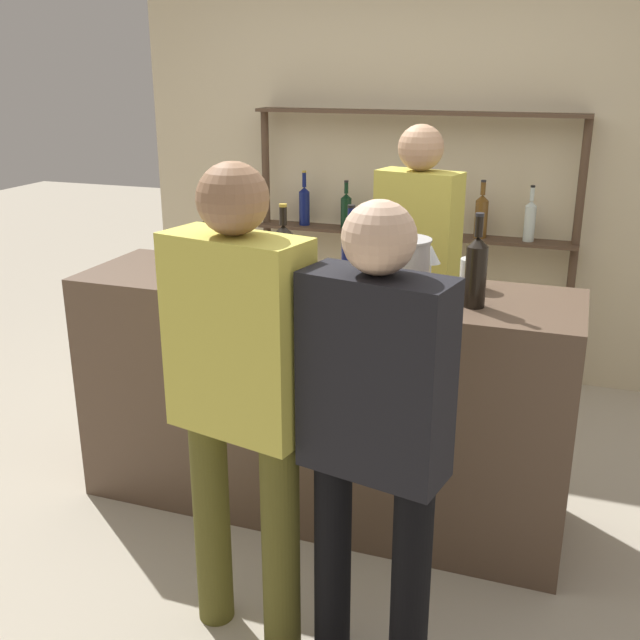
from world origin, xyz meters
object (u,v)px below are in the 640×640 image
Objects in this scene: counter_bottle_1 at (206,242)px; wine_glass at (431,255)px; cork_jar at (473,274)px; customer_center at (240,381)px; ice_bucket at (404,265)px; counter_bottle_3 at (284,253)px; server_behind_counter at (416,264)px; counter_bottle_0 at (476,270)px; counter_bottle_2 at (351,250)px; customer_right at (374,422)px.

wine_glass is (1.01, 0.09, 0.00)m from counter_bottle_1.
cork_jar is 1.19m from customer_center.
customer_center is (-0.32, -0.88, -0.19)m from ice_bucket.
server_behind_counter is at bearing 62.32° from counter_bottle_3.
counter_bottle_3 is at bearing 176.70° from counter_bottle_0.
counter_bottle_2 is 1.44× the size of ice_bucket.
counter_bottle_1 is 1.06m from server_behind_counter.
counter_bottle_0 is 0.89m from customer_right.
counter_bottle_0 is 1.63× the size of ice_bucket.
customer_center is at bearing -110.10° from ice_bucket.
counter_bottle_2 is at bearing 158.45° from counter_bottle_0.
counter_bottle_3 is at bearing -165.12° from cork_jar.
counter_bottle_3 is 0.87m from customer_center.
ice_bucket is at bearing -4.71° from counter_bottle_1.
customer_right reaches higher than counter_bottle_1.
counter_bottle_2 is 1.03m from customer_center.
customer_right is (-0.16, -0.83, -0.27)m from counter_bottle_0.
wine_glass is 1.12m from customer_right.
server_behind_counter is at bearing 19.99° from customer_right.
counter_bottle_0 is 0.80m from counter_bottle_3.
counter_bottle_0 is at bearing -21.55° from counter_bottle_2.
server_behind_counter is at bearing 122.49° from cork_jar.
server_behind_counter is at bearing 4.20° from customer_center.
cork_jar is at bearing 100.31° from counter_bottle_0.
ice_bucket is 0.13× the size of customer_center.
ice_bucket is (0.50, 0.05, -0.02)m from counter_bottle_3.
server_behind_counter reaches higher than ice_bucket.
ice_bucket is 0.74m from server_behind_counter.
ice_bucket is at bearing 161.70° from counter_bottle_0.
wine_glass is 1.31× the size of cork_jar.
counter_bottle_3 is 0.88m from server_behind_counter.
customer_right is (0.40, -1.05, -0.25)m from counter_bottle_2.
counter_bottle_0 reaches higher than counter_bottle_1.
counter_bottle_3 is at bearing -159.19° from wine_glass.
counter_bottle_2 is 0.64m from server_behind_counter.
customer_right is at bearing -100.94° from counter_bottle_0.
counter_bottle_3 is 0.20× the size of server_behind_counter.
counter_bottle_2 is (-0.56, 0.22, -0.02)m from counter_bottle_0.
customer_right is at bearing -81.43° from ice_bucket.
counter_bottle_0 is at bearing 0.63° from customer_right.
wine_glass is (-0.22, 0.27, -0.02)m from counter_bottle_0.
wine_glass is 0.73× the size of ice_bucket.
cork_jar is (1.19, 0.07, -0.06)m from counter_bottle_1.
server_behind_counter reaches higher than counter_bottle_0.
counter_bottle_2 is 0.19× the size of customer_center.
counter_bottle_2 is 0.20× the size of customer_right.
counter_bottle_0 is 1.16× the size of counter_bottle_1.
server_behind_counter is (-0.18, 0.54, -0.18)m from wine_glass.
customer_center is at bearing -57.45° from counter_bottle_1.
ice_bucket reaches higher than cork_jar.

